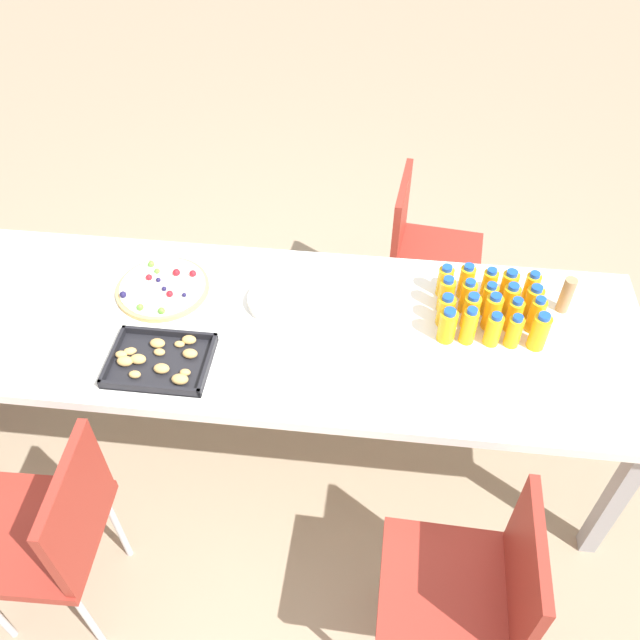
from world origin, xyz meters
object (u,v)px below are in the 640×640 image
Objects in this scene: juice_bottle_12 at (492,312)px; fruit_pizza at (163,288)px; chair_far_right at (53,529)px; juice_bottle_2 at (489,285)px; juice_bottle_5 at (533,302)px; juice_bottle_1 at (509,286)px; juice_bottle_7 at (489,299)px; juice_bottle_3 at (466,281)px; juice_bottle_14 at (446,311)px; juice_bottle_18 at (469,326)px; chair_far_left at (473,586)px; juice_bottle_17 at (493,330)px; party_table at (282,336)px; juice_bottle_10 at (536,315)px; juice_bottle_8 at (468,296)px; juice_bottle_9 at (446,295)px; juice_bottle_11 at (514,315)px; juice_bottle_13 at (471,311)px; plate_stack at (277,300)px; juice_bottle_19 at (447,326)px; juice_bottle_15 at (539,332)px; chair_near_left at (423,246)px; juice_bottle_6 at (510,300)px; juice_bottle_0 at (531,288)px; cardboard_tube at (566,295)px; snack_tray at (160,361)px; juice_bottle_16 at (514,331)px.

juice_bottle_12 is 0.44× the size of fruit_pizza.
chair_far_right is 0.90m from fruit_pizza.
juice_bottle_5 is (-0.15, 0.08, 0.00)m from juice_bottle_2.
juice_bottle_7 reaches higher than juice_bottle_1.
juice_bottle_3 reaches higher than juice_bottle_14.
juice_bottle_5 is 0.28m from juice_bottle_18.
juice_bottle_17 is (-0.06, -0.76, 0.29)m from chair_far_left.
party_table is at bearing 42.95° from chair_far_left.
juice_bottle_10 is 0.98× the size of juice_bottle_18.
juice_bottle_8 is 0.93× the size of juice_bottle_9.
juice_bottle_11 reaches higher than juice_bottle_1.
plate_stack is at bearing -2.55° from juice_bottle_13.
juice_bottle_9 is 0.17m from juice_bottle_12.
juice_bottle_15 is at bearing -179.44° from juice_bottle_19.
juice_bottle_9 is at bearing 10.73° from chair_near_left.
juice_bottle_6 is 0.39× the size of fruit_pizza.
juice_bottle_15 is (-0.15, 0.08, -0.00)m from juice_bottle_12.
juice_bottle_1 is at bearing 32.57° from chair_near_left.
juice_bottle_1 is at bearing -46.24° from juice_bottle_5.
juice_bottle_17 is at bearing 56.92° from juice_bottle_0.
juice_bottle_1 is at bearing -164.18° from party_table.
juice_bottle_15 is at bearing 58.65° from cardboard_tube.
juice_bottle_9 is at bearing -158.69° from snack_tray.
juice_bottle_1 reaches higher than chair_far_right.
juice_bottle_18 is at bearing 69.96° from juice_bottle_2.
chair_near_left is at bearing -72.68° from juice_bottle_7.
juice_bottle_16 is (-0.15, 0.23, -0.01)m from juice_bottle_3.
juice_bottle_7 is 0.94× the size of cardboard_tube.
party_table is 0.61m from juice_bottle_9.
juice_bottle_7 is 0.15m from juice_bottle_9.
juice_bottle_0 reaches higher than snack_tray.
juice_bottle_9 is at bearing 1.79° from juice_bottle_6.
snack_tray is (1.18, 0.38, -0.05)m from juice_bottle_6.
juice_bottle_5 reaches higher than party_table.
snack_tray is (-0.24, -0.51, 0.25)m from chair_far_right.
cardboard_tube reaches higher than juice_bottle_0.
juice_bottle_16 is 1.27m from fruit_pizza.
fruit_pizza is (1.12, 0.10, -0.05)m from juice_bottle_3.
juice_bottle_2 is 1.03× the size of juice_bottle_6.
juice_bottle_15 is (-0.00, 0.15, 0.01)m from juice_bottle_5.
chair_far_left is 5.50× the size of juice_bottle_12.
juice_bottle_12 is at bearing -179.69° from juice_bottle_14.
juice_bottle_2 is at bearing -63.58° from juice_bottle_11.
juice_bottle_15 is at bearing 30.70° from chair_near_left.
cardboard_tube is (-0.27, -0.20, 0.01)m from juice_bottle_17.
juice_bottle_19 is at bearing -60.48° from chair_far_right.
juice_bottle_10 is at bearing 89.17° from juice_bottle_0.
juice_bottle_3 is at bearing -156.19° from snack_tray.
juice_bottle_7 is at bearing 5.08° from juice_bottle_6.
juice_bottle_3 reaches higher than juice_bottle_1.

